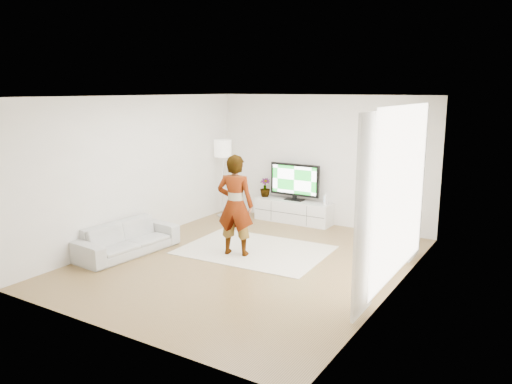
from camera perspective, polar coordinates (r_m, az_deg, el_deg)
The scene contains 17 objects.
floor at distance 8.67m, azimuth -0.97°, elevation -7.97°, with size 6.00×6.00×0.00m, color olive.
ceiling at distance 8.17m, azimuth -1.04°, elevation 10.87°, with size 6.00×6.00×0.00m, color white.
wall_left at distance 9.86m, azimuth -13.35°, elevation 2.53°, with size 0.02×6.00×2.80m, color white.
wall_right at distance 7.29m, azimuth 15.78°, elevation -0.76°, with size 0.02×6.00×2.80m, color white.
wall_back at distance 10.92m, azimuth 7.52°, elevation 3.61°, with size 5.00×0.02×2.80m, color white.
wall_front at distance 6.06m, azimuth -16.49°, elevation -3.30°, with size 5.00×0.02×2.80m, color white.
window at distance 7.57m, azimuth 16.29°, elevation 0.05°, with size 0.01×2.60×2.50m, color white.
curtain_near at distance 6.40m, azimuth 12.41°, elevation -2.75°, with size 0.04×0.70×2.60m, color white.
curtain_far at distance 8.85m, azimuth 18.02°, elevation 0.92°, with size 0.04×0.70×2.60m, color white.
media_console at distance 11.16m, azimuth 4.33°, elevation -2.18°, with size 1.75×0.50×0.49m.
television at distance 11.04m, azimuth 4.45°, elevation 1.32°, with size 1.17×0.23×0.82m.
game_console at distance 10.76m, azimuth 7.99°, elevation -0.84°, with size 0.07×0.17×0.22m.
potted_plant at distance 11.41m, azimuth 1.03°, elevation 0.53°, with size 0.24×0.24×0.43m, color #3F7238.
rug at distance 9.25m, azimuth -0.17°, elevation -6.65°, with size 2.60×1.87×0.01m, color beige.
player at distance 8.78m, azimuth -2.38°, elevation -1.51°, with size 0.66×0.43×1.80m, color #334772.
sofa at distance 9.30m, azimuth -14.49°, elevation -5.16°, with size 1.92×0.75×0.56m, color beige.
floor_lamp at distance 11.47m, azimuth -3.82°, elevation 4.62°, with size 0.40×0.40×1.78m.
Camera 1 is at (4.40, -6.88, 2.92)m, focal length 35.00 mm.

